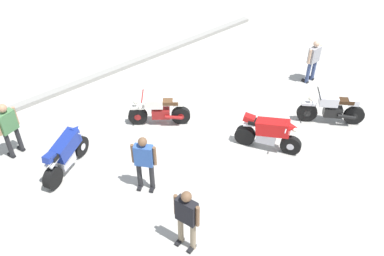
{
  "coord_description": "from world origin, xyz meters",
  "views": [
    {
      "loc": [
        -6.73,
        -7.77,
        8.15
      ],
      "look_at": [
        -0.72,
        -0.65,
        0.75
      ],
      "focal_mm": 39.03,
      "sensor_mm": 36.0,
      "label": 1
    }
  ],
  "objects": [
    {
      "name": "person_in_blue_shirt",
      "position": [
        -2.67,
        -1.09,
        0.97
      ],
      "size": [
        0.53,
        0.57,
        1.7
      ],
      "rotation": [
        0.0,
        0.0,
        3.83
      ],
      "color": "#262628",
      "rests_on": "ground"
    },
    {
      "name": "person_in_green_shirt",
      "position": [
        -4.77,
        2.43,
        1.01
      ],
      "size": [
        0.66,
        0.42,
        1.75
      ],
      "rotation": [
        0.0,
        0.0,
        1.87
      ],
      "color": "#262628",
      "rests_on": "ground"
    },
    {
      "name": "person_in_black_shirt",
      "position": [
        -3.01,
        -3.18,
        1.0
      ],
      "size": [
        0.41,
        0.67,
        1.74
      ],
      "rotation": [
        0.0,
        0.0,
        3.4
      ],
      "color": "gray",
      "rests_on": "ground"
    },
    {
      "name": "motorcycle_cream_vintage",
      "position": [
        -0.73,
        0.91,
        0.49
      ],
      "size": [
        1.62,
        1.34,
        1.07
      ],
      "rotation": [
        0.0,
        0.0,
        2.47
      ],
      "color": "black",
      "rests_on": "ground"
    },
    {
      "name": "curb_edge",
      "position": [
        0.0,
        4.6,
        0.07
      ],
      "size": [
        14.0,
        0.3,
        0.15
      ],
      "primitive_type": "cube",
      "color": "gray",
      "rests_on": "ground"
    },
    {
      "name": "person_in_gray_shirt",
      "position": [
        4.95,
        -0.57,
        0.91
      ],
      "size": [
        0.63,
        0.3,
        1.61
      ],
      "rotation": [
        0.0,
        0.0,
        1.58
      ],
      "color": "#384772",
      "rests_on": "ground"
    },
    {
      "name": "motorcycle_silver_cruiser",
      "position": [
        3.43,
        -2.52,
        0.52
      ],
      "size": [
        1.54,
        1.59,
        1.09
      ],
      "rotation": [
        0.0,
        0.0,
        2.34
      ],
      "color": "black",
      "rests_on": "ground"
    },
    {
      "name": "motorcycle_blue_sportbike",
      "position": [
        -3.92,
        0.87,
        0.59
      ],
      "size": [
        1.79,
        1.13,
        1.14
      ],
      "rotation": [
        0.0,
        0.0,
        0.52
      ],
      "color": "black",
      "rests_on": "ground"
    },
    {
      "name": "ground_plane",
      "position": [
        0.0,
        0.0,
        0.0
      ],
      "size": [
        40.0,
        40.0,
        0.0
      ],
      "primitive_type": "plane",
      "color": "#ADAAA3"
    },
    {
      "name": "motorcycle_red_sportbike",
      "position": [
        0.97,
        -2.09,
        0.59
      ],
      "size": [
        1.14,
        1.78,
        1.14
      ],
      "rotation": [
        0.0,
        0.0,
        5.24
      ],
      "color": "black",
      "rests_on": "ground"
    }
  ]
}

